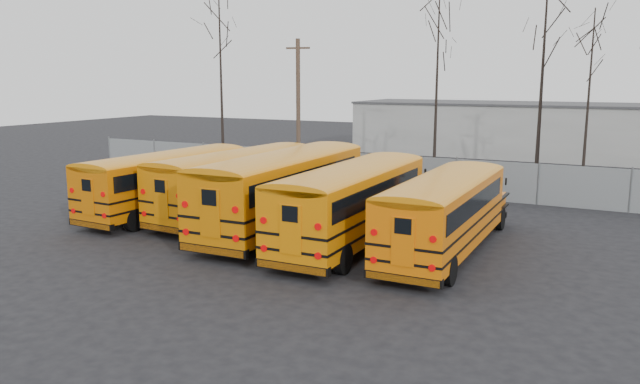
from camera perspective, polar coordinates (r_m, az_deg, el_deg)
The scene contains 13 objects.
ground at distance 23.43m, azimuth -5.12°, elevation -4.60°, with size 120.00×120.00×0.00m, color black.
fence at distance 33.77m, azimuth 5.78°, elevation 1.75°, with size 40.00×0.04×2.00m, color gray.
distant_building at distance 52.26m, azimuth 15.97°, elevation 5.56°, with size 22.00×8.00×4.00m, color #B5B5B0.
bus_a at distance 28.68m, azimuth -13.56°, elevation 1.33°, with size 2.82×10.30×2.86m.
bus_b at distance 27.52m, azimuth -7.39°, elevation 1.32°, with size 3.14×10.77×2.98m.
bus_c at distance 24.76m, azimuth -3.11°, elevation 0.72°, with size 2.92×11.61×3.23m.
bus_d at distance 22.70m, azimuth 3.16°, elevation -0.48°, with size 2.61×10.82×3.02m.
bus_e at distance 21.86m, azimuth 11.46°, elevation -1.39°, with size 2.41×10.14×2.83m.
utility_pole_left at distance 38.52m, azimuth -2.00°, elevation 7.79°, with size 1.48×0.39×8.37m.
tree_0 at distance 43.35m, azimuth -9.04°, elevation 10.48°, with size 0.26×0.26×12.41m, color black.
tree_1 at distance 37.15m, azimuth 10.60°, elevation 9.00°, with size 0.26×0.26×10.51m, color black.
tree_2 at distance 36.50m, azimuth 19.62°, elevation 9.44°, with size 0.26×0.26×11.63m, color black.
tree_3 at distance 34.43m, azimuth 23.30°, elevation 7.35°, with size 0.26×0.26×9.44m, color black.
Camera 1 is at (12.15, -19.10, 6.05)m, focal length 35.00 mm.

